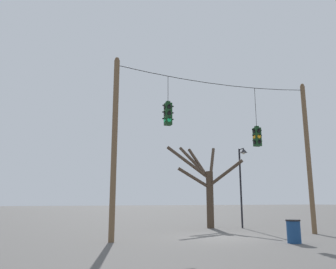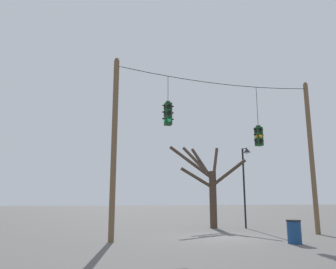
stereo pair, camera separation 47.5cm
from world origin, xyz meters
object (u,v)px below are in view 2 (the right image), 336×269
at_px(traffic_light_over_intersection, 259,136).
at_px(utility_pole_left, 114,145).
at_px(utility_pole_right, 311,155).
at_px(street_lamp, 245,168).
at_px(trash_bin, 294,232).
at_px(traffic_light_near_left_pole, 168,114).
at_px(bare_tree, 209,183).

bearing_deg(traffic_light_over_intersection, utility_pole_left, 180.00).
xyz_separation_m(utility_pole_right, traffic_light_over_intersection, (-3.39, -0.00, 0.91)).
relative_size(utility_pole_left, traffic_light_over_intersection, 2.62).
distance_m(utility_pole_right, street_lamp, 4.64).
distance_m(utility_pole_left, trash_bin, 8.83).
bearing_deg(traffic_light_near_left_pole, street_lamp, 32.11).
distance_m(traffic_light_near_left_pole, bare_tree, 7.81).
bearing_deg(traffic_light_near_left_pole, utility_pole_left, 180.00).
height_order(bare_tree, trash_bin, bare_tree).
bearing_deg(street_lamp, traffic_light_over_intersection, -111.15).
bearing_deg(utility_pole_left, bare_tree, 36.83).
bearing_deg(bare_tree, trash_bin, -89.35).
bearing_deg(utility_pole_left, street_lamp, 24.34).
bearing_deg(traffic_light_over_intersection, trash_bin, -98.57).
bearing_deg(traffic_light_near_left_pole, trash_bin, -31.63).
distance_m(street_lamp, trash_bin, 8.27).
bearing_deg(trash_bin, traffic_light_over_intersection, 81.43).
bearing_deg(utility_pole_left, traffic_light_over_intersection, -0.00).
bearing_deg(traffic_light_over_intersection, traffic_light_near_left_pole, 180.00).
relative_size(street_lamp, trash_bin, 5.38).
distance_m(utility_pole_left, traffic_light_near_left_pole, 3.17).
height_order(traffic_light_near_left_pole, bare_tree, traffic_light_near_left_pole).
distance_m(traffic_light_near_left_pole, street_lamp, 8.35).
height_order(utility_pole_right, traffic_light_over_intersection, utility_pole_right).
height_order(street_lamp, bare_tree, bare_tree).
xyz_separation_m(street_lamp, bare_tree, (-2.20, 1.17, -0.98)).
bearing_deg(trash_bin, utility_pole_right, 37.36).
height_order(traffic_light_near_left_pole, street_lamp, traffic_light_near_left_pole).
bearing_deg(street_lamp, utility_pole_right, -68.12).
bearing_deg(traffic_light_near_left_pole, traffic_light_over_intersection, 0.00).
height_order(utility_pole_left, bare_tree, utility_pole_left).
bearing_deg(utility_pole_right, bare_tree, 125.66).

